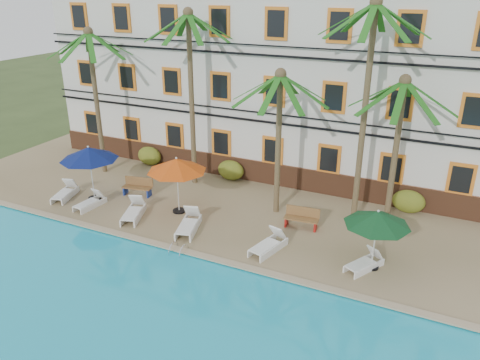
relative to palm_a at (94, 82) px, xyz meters
The scene contains 25 objects.
ground 10.57m from the palm_a, 30.50° to the right, with size 100.00×100.00×0.00m, color #384C23.
pool_deck 9.44m from the palm_a, ahead, with size 30.00×12.00×0.25m, color tan.
swimming_pool 14.98m from the palm_a, 55.96° to the right, with size 26.00×12.00×0.20m, color #1CB0D3.
pool_coping 10.86m from the palm_a, 35.13° to the right, with size 30.00×0.35×0.06m, color tan.
hotel_building 9.51m from the palm_a, 34.27° to the left, with size 25.40×6.44×10.22m.
palm_a is the anchor object (origin of this frame).
palm_b 5.59m from the palm_a, ahead, with size 4.32×4.32×8.94m.
palm_c 10.78m from the palm_a, ahead, with size 4.32×4.32×6.69m.
palm_d 14.27m from the palm_a, ahead, with size 4.32×4.32×9.55m.
palm_e 15.64m from the palm_a, ahead, with size 4.32×4.32×6.62m.
shrub_left 5.25m from the palm_a, 48.64° to the left, with size 1.50×0.90×1.10m, color #1A5217.
shrub_mid 8.65m from the palm_a, 15.54° to the left, with size 1.50×0.90×1.10m, color #1A5217.
shrub_right 17.08m from the palm_a, ahead, with size 1.50×0.90×1.10m, color #1A5217.
umbrella_blue 4.64m from the palm_a, 57.25° to the right, with size 2.80×2.80×2.80m.
umbrella_red 7.61m from the palm_a, 21.24° to the right, with size 2.74×2.74×2.74m.
umbrella_green 16.38m from the palm_a, 12.43° to the right, with size 2.44×2.44×2.44m.
lounger_a 6.08m from the palm_a, 80.56° to the right, with size 1.14×1.92×0.85m.
lounger_b 6.73m from the palm_a, 57.78° to the right, with size 0.75×1.71×0.78m.
lounger_c 7.99m from the palm_a, 38.08° to the right, with size 1.33×2.07×0.92m.
lounger_d 10.08m from the palm_a, 26.24° to the right, with size 1.25×2.13×0.95m.
lounger_e 13.30m from the palm_a, 18.76° to the right, with size 1.12×1.97×0.88m.
lounger_f 16.64m from the palm_a, 13.27° to the right, with size 1.32×1.74×0.78m.
bench_left 6.20m from the palm_a, 26.34° to the right, with size 1.56×0.75×0.93m.
bench_right 13.23m from the palm_a, ahead, with size 1.54×0.62×0.93m.
pool_ladder 11.40m from the palm_a, 33.50° to the right, with size 0.54×0.74×0.74m.
Camera 1 is at (9.77, -14.58, 10.20)m, focal length 35.00 mm.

